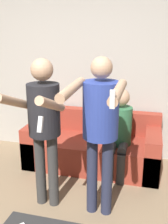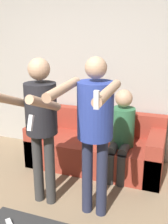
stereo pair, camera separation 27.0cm
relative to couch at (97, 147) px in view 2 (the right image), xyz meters
The scene contains 5 objects.
wall_back 1.20m from the couch, 119.40° to the left, with size 6.40×0.06×2.70m.
couch is the anchor object (origin of this frame).
person_standing_left 1.28m from the couch, 105.73° to the right, with size 0.44×0.69×1.58m.
person_standing_right 1.31m from the couch, 74.30° to the right, with size 0.46×0.77×1.61m.
person_seated 0.54m from the couch, 21.92° to the right, with size 0.31×0.53×1.13m.
Camera 2 is at (1.22, -1.50, 1.83)m, focal length 42.00 mm.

